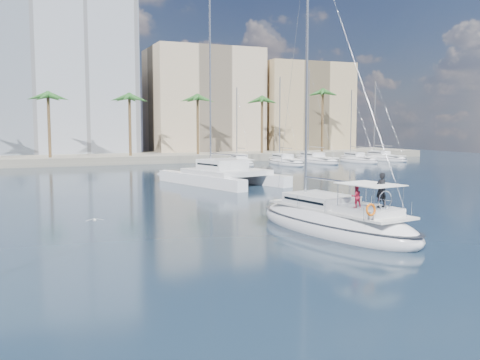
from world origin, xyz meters
name	(u,v)px	position (x,y,z in m)	size (l,w,h in m)	color
ground	(239,235)	(0.00, 0.00, 0.00)	(160.00, 160.00, 0.00)	black
quay	(91,159)	(0.00, 61.00, 0.60)	(120.00, 14.00, 1.20)	gray
building_modern	(6,77)	(-12.00, 73.00, 14.00)	(42.00, 16.00, 28.00)	silver
building_beige	(203,104)	(22.00, 70.00, 10.00)	(20.00, 14.00, 20.00)	tan
building_tan_right	(301,110)	(42.00, 68.00, 9.00)	(18.00, 12.00, 18.00)	tan
palm_centre	(92,96)	(0.00, 57.00, 10.28)	(3.60, 3.60, 12.30)	brown
palm_right	(292,100)	(34.00, 57.00, 10.28)	(3.60, 3.60, 12.30)	brown
main_sloop	(334,222)	(5.35, -1.12, 0.55)	(5.83, 12.70, 18.15)	white
catamaran	(223,172)	(8.38, 24.07, 1.18)	(10.21, 14.88, 19.56)	white
seagull	(95,220)	(-7.30, 2.15, 1.00)	(0.95, 0.41, 0.17)	silver
moored_yacht_a	(241,165)	(20.00, 47.00, 0.00)	(2.72, 9.35, 11.90)	white
moored_yacht_b	(286,165)	(26.50, 45.00, 0.00)	(3.14, 10.78, 13.72)	white
moored_yacht_c	(316,163)	(33.00, 47.00, 0.00)	(3.55, 12.21, 15.54)	white
moored_yacht_d	(358,162)	(39.50, 45.00, 0.00)	(2.72, 9.35, 11.90)	white
moored_yacht_e	(383,161)	(46.00, 47.00, 0.00)	(3.14, 10.78, 13.72)	white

